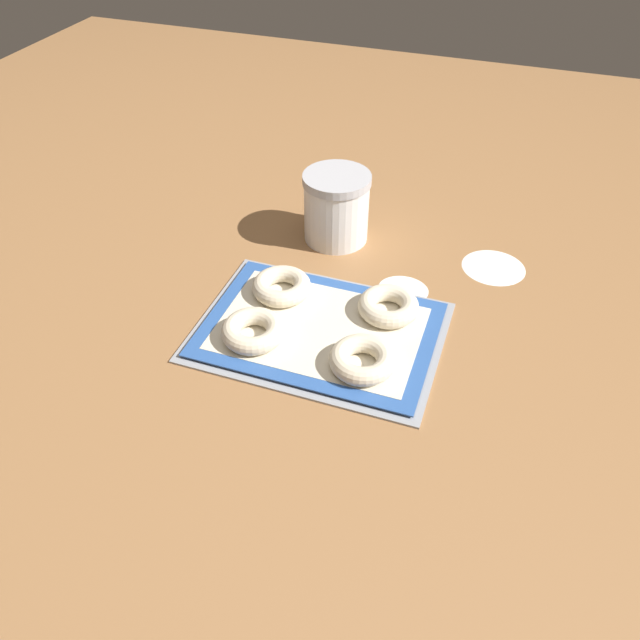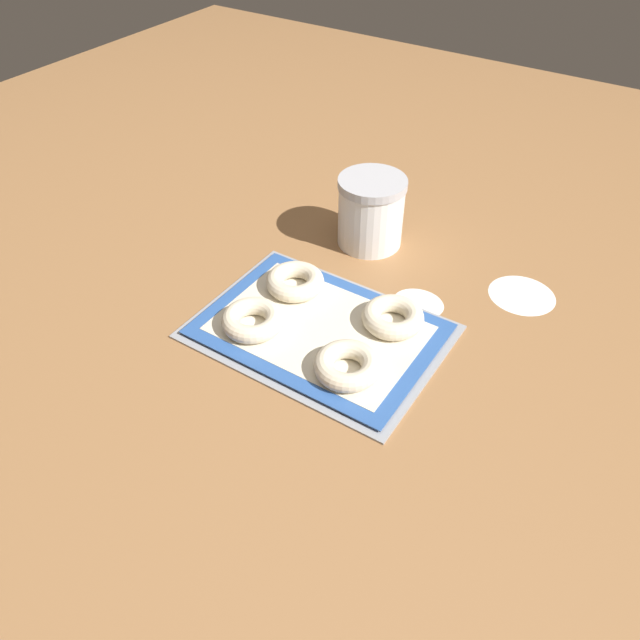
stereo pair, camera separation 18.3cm
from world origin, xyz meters
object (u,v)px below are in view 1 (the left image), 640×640
at_px(bagel_front_left, 253,331).
at_px(bagel_back_left, 282,286).
at_px(baking_tray, 320,330).
at_px(bagel_back_right, 388,306).
at_px(bagel_front_right, 362,360).
at_px(flour_canister, 336,207).

distance_m(bagel_front_left, bagel_back_left, 0.12).
bearing_deg(baking_tray, bagel_back_left, 146.27).
relative_size(baking_tray, bagel_back_right, 3.90).
height_order(baking_tray, bagel_front_right, bagel_front_right).
xyz_separation_m(baking_tray, bagel_front_left, (-0.09, -0.06, 0.02)).
height_order(baking_tray, flour_canister, flour_canister).
bearing_deg(bagel_front_right, bagel_back_right, 87.78).
bearing_deg(bagel_back_right, flour_canister, 128.07).
relative_size(baking_tray, flour_canister, 2.92).
height_order(baking_tray, bagel_front_left, bagel_front_left).
height_order(bagel_front_right, bagel_back_right, same).
relative_size(baking_tray, bagel_front_left, 3.90).
distance_m(baking_tray, flour_canister, 0.29).
distance_m(bagel_front_left, flour_canister, 0.34).
bearing_deg(bagel_back_left, bagel_front_left, -89.97).
bearing_deg(flour_canister, bagel_back_right, -51.93).
relative_size(bagel_front_left, bagel_front_right, 1.00).
relative_size(bagel_front_right, flour_canister, 0.75).
xyz_separation_m(bagel_front_left, bagel_back_left, (-0.00, 0.12, 0.00)).
bearing_deg(bagel_front_left, flour_canister, 84.90).
distance_m(bagel_back_left, bagel_back_right, 0.19).
distance_m(bagel_back_right, flour_canister, 0.26).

